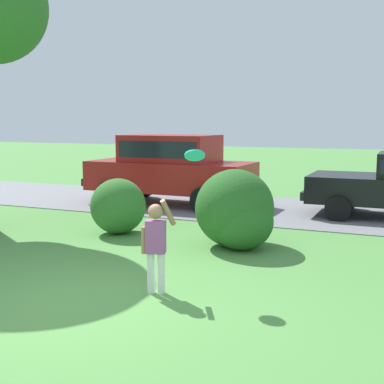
# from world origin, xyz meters

# --- Properties ---
(ground_plane) EXTENTS (80.00, 80.00, 0.00)m
(ground_plane) POSITION_xyz_m (0.00, 0.00, 0.00)
(ground_plane) COLOR #518E42
(driveway_strip) EXTENTS (28.00, 4.40, 0.02)m
(driveway_strip) POSITION_xyz_m (0.00, 7.80, 0.01)
(driveway_strip) COLOR slate
(driveway_strip) RESTS_ON ground
(shrub_near_tree) EXTENTS (1.12, 1.16, 1.13)m
(shrub_near_tree) POSITION_xyz_m (-1.75, 3.78, 0.57)
(shrub_near_tree) COLOR #33702B
(shrub_near_tree) RESTS_ON ground
(shrub_centre_left) EXTENTS (1.48, 1.59, 1.42)m
(shrub_centre_left) POSITION_xyz_m (0.85, 3.64, 0.65)
(shrub_centre_left) COLOR #286023
(shrub_centre_left) RESTS_ON ground
(parked_suv) EXTENTS (4.73, 2.15, 1.92)m
(parked_suv) POSITION_xyz_m (-2.38, 7.55, 1.08)
(parked_suv) COLOR maroon
(parked_suv) RESTS_ON ground
(child_thrower) EXTENTS (0.40, 0.35, 1.29)m
(child_thrower) POSITION_xyz_m (0.69, 0.76, 0.72)
(child_thrower) COLOR white
(child_thrower) RESTS_ON ground
(frisbee) EXTENTS (0.31, 0.25, 0.23)m
(frisbee) POSITION_xyz_m (1.04, 1.26, 1.83)
(frisbee) COLOR #1EB7B2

